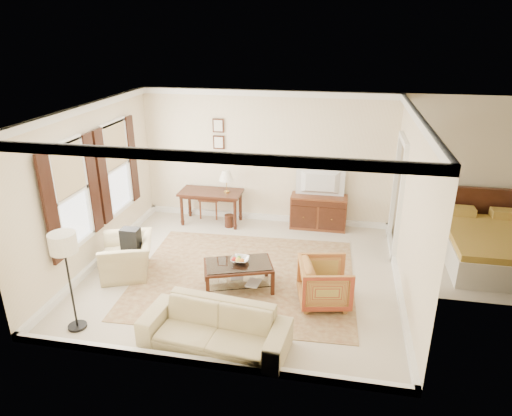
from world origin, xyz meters
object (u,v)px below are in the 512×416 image
(writing_desk, at_px, (211,196))
(club_armchair, at_px, (127,251))
(sideboard, at_px, (318,212))
(coffee_table, at_px, (238,269))
(striped_armchair, at_px, (325,281))
(sofa, at_px, (215,321))
(tv, at_px, (320,174))

(writing_desk, height_order, club_armchair, club_armchair)
(writing_desk, height_order, sideboard, writing_desk)
(coffee_table, distance_m, striped_armchair, 1.45)
(coffee_table, bearing_deg, sofa, -89.27)
(striped_armchair, bearing_deg, coffee_table, 71.61)
(sideboard, distance_m, sofa, 4.42)
(sideboard, relative_size, coffee_table, 0.94)
(club_armchair, bearing_deg, striped_armchair, 63.86)
(sofa, bearing_deg, coffee_table, 97.19)
(coffee_table, relative_size, club_armchair, 1.27)
(coffee_table, distance_m, sofa, 1.51)
(sideboard, height_order, tv, tv)
(sideboard, height_order, sofa, sofa)
(sideboard, bearing_deg, striped_armchair, -84.34)
(sideboard, relative_size, sofa, 0.59)
(writing_desk, xyz_separation_m, striped_armchair, (2.65, -2.75, -0.23))
(sideboard, bearing_deg, sofa, -104.82)
(writing_desk, height_order, sofa, sofa)
(writing_desk, relative_size, sofa, 0.67)
(writing_desk, bearing_deg, striped_armchair, -46.05)
(writing_desk, relative_size, tv, 1.39)
(sideboard, xyz_separation_m, coffee_table, (-1.15, -2.76, -0.01))
(tv, distance_m, club_armchair, 4.20)
(tv, distance_m, sofa, 4.47)
(writing_desk, distance_m, club_armchair, 2.59)
(coffee_table, relative_size, striped_armchair, 1.58)
(writing_desk, height_order, tv, tv)
(sideboard, distance_m, coffee_table, 2.99)
(sideboard, relative_size, club_armchair, 1.20)
(coffee_table, relative_size, sofa, 0.63)
(coffee_table, xyz_separation_m, sofa, (0.02, -1.51, 0.03))
(striped_armchair, relative_size, sofa, 0.39)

